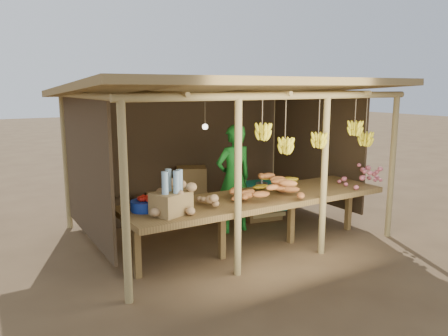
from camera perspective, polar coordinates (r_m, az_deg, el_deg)
ground at (r=7.15m, az=0.00°, el=-8.30°), size 60.00×60.00×0.00m
stall_structure at (r=6.82m, az=0.46°, el=7.26°), size 4.70×3.50×2.43m
counter at (r=6.18m, az=4.54°, el=-4.23°), size 3.90×1.05×0.80m
potato_heap at (r=5.46m, az=-5.82°, el=-3.55°), size 1.19×0.87×0.37m
sweet_potato_heap at (r=6.00m, az=6.22°, el=-2.31°), size 1.23×0.96×0.36m
onion_heap at (r=7.19m, az=17.68°, el=-0.63°), size 0.88×0.62×0.36m
banana_pile at (r=6.65m, az=7.06°, el=-1.11°), size 0.68×0.43×0.35m
tomato_basin at (r=5.51m, az=-10.32°, el=-4.71°), size 0.35×0.35×0.19m
bottle_box at (r=5.28m, az=-6.94°, el=-3.80°), size 0.52×0.47×0.54m
vendor at (r=6.97m, az=1.28°, el=-1.41°), size 0.63×0.42×1.74m
tarp_crate at (r=7.81m, az=4.80°, el=-4.11°), size 0.79×0.72×0.82m
carton_stack at (r=7.98m, az=-5.51°, el=-3.52°), size 1.23×0.58×0.85m
burlap_sacks at (r=7.65m, az=-12.25°, el=-5.31°), size 0.82×0.43×0.58m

